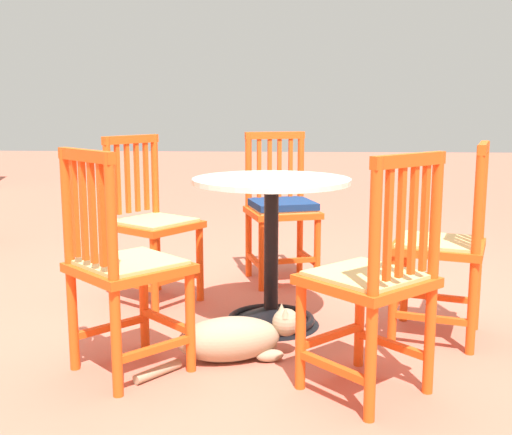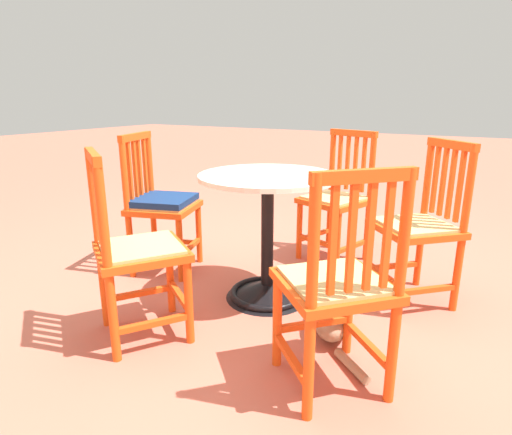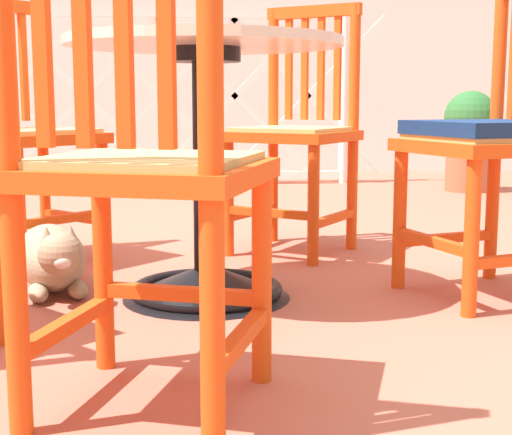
# 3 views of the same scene
# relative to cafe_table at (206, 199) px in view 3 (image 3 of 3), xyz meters

# --- Properties ---
(ground_plane) EXTENTS (24.00, 24.00, 0.00)m
(ground_plane) POSITION_rel_cafe_table_xyz_m (0.02, -0.02, -0.28)
(ground_plane) COLOR #BC604C
(lattice_fence_panel) EXTENTS (3.53, 0.06, 1.18)m
(lattice_fence_panel) POSITION_rel_cafe_table_xyz_m (-0.46, 3.01, 0.31)
(lattice_fence_panel) COLOR white
(lattice_fence_panel) RESTS_ON ground_plane
(cafe_table) EXTENTS (0.76, 0.76, 0.73)m
(cafe_table) POSITION_rel_cafe_table_xyz_m (0.00, 0.00, 0.00)
(cafe_table) COLOR black
(cafe_table) RESTS_ON ground_plane
(orange_chair_facing_out) EXTENTS (0.50, 0.50, 0.91)m
(orange_chair_facing_out) POSITION_rel_cafe_table_xyz_m (0.81, -0.04, 0.16)
(orange_chair_facing_out) COLOR #E04C14
(orange_chair_facing_out) RESTS_ON ground_plane
(orange_chair_at_corner) EXTENTS (0.56, 0.56, 0.91)m
(orange_chair_at_corner) POSITION_rel_cafe_table_xyz_m (0.35, 0.67, 0.15)
(orange_chair_at_corner) COLOR #E04C14
(orange_chair_at_corner) RESTS_ON ground_plane
(orange_chair_near_fence) EXTENTS (0.57, 0.57, 0.91)m
(orange_chair_near_fence) POSITION_rel_cafe_table_xyz_m (-0.60, 0.57, 0.15)
(orange_chair_near_fence) COLOR #E04C14
(orange_chair_near_fence) RESTS_ON ground_plane
(orange_chair_by_planter) EXTENTS (0.51, 0.51, 0.91)m
(orange_chair_by_planter) POSITION_rel_cafe_table_xyz_m (-0.13, -0.80, 0.15)
(orange_chair_by_planter) COLOR #E04C14
(orange_chair_by_planter) RESTS_ON ground_plane
(tabby_cat) EXTENTS (0.43, 0.67, 0.23)m
(tabby_cat) POSITION_rel_cafe_table_xyz_m (-0.46, 0.13, -0.19)
(tabby_cat) COLOR #9E896B
(tabby_cat) RESTS_ON ground_plane
(terracotta_planter) EXTENTS (0.32, 0.32, 0.62)m
(terracotta_planter) POSITION_rel_cafe_table_xyz_m (1.70, 2.47, 0.04)
(terracotta_planter) COLOR #B25B3D
(terracotta_planter) RESTS_ON ground_plane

